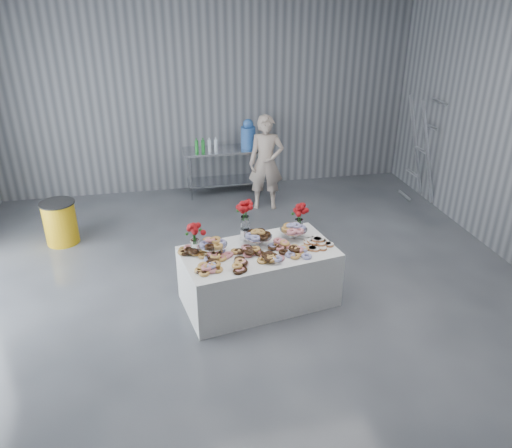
# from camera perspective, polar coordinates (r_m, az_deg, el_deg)

# --- Properties ---
(ground) EXTENTS (9.00, 9.00, 0.00)m
(ground) POSITION_cam_1_polar(r_m,az_deg,el_deg) (6.38, -0.31, -10.41)
(ground) COLOR #37393E
(ground) RESTS_ON ground
(room_walls) EXTENTS (8.04, 9.04, 4.02)m
(room_walls) POSITION_cam_1_polar(r_m,az_deg,el_deg) (5.28, -3.53, 13.41)
(room_walls) COLOR gray
(room_walls) RESTS_ON ground
(display_table) EXTENTS (2.05, 1.32, 0.75)m
(display_table) POSITION_cam_1_polar(r_m,az_deg,el_deg) (6.44, 0.32, -5.99)
(display_table) COLOR white
(display_table) RESTS_ON ground
(prep_table) EXTENTS (1.50, 0.60, 0.90)m
(prep_table) POSITION_cam_1_polar(r_m,az_deg,el_deg) (9.75, -3.79, 6.98)
(prep_table) COLOR silver
(prep_table) RESTS_ON ground
(donut_mounds) EXTENTS (1.92, 1.11, 0.09)m
(donut_mounds) POSITION_cam_1_polar(r_m,az_deg,el_deg) (6.18, 0.42, -2.93)
(donut_mounds) COLOR #C18E46
(donut_mounds) RESTS_ON display_table
(cake_stand_left) EXTENTS (0.36, 0.36, 0.17)m
(cake_stand_left) POSITION_cam_1_polar(r_m,az_deg,el_deg) (6.15, -4.96, -2.21)
(cake_stand_left) COLOR silver
(cake_stand_left) RESTS_ON display_table
(cake_stand_mid) EXTENTS (0.36, 0.36, 0.17)m
(cake_stand_mid) POSITION_cam_1_polar(r_m,az_deg,el_deg) (6.32, 0.24, -1.27)
(cake_stand_mid) COLOR silver
(cake_stand_mid) RESTS_ON display_table
(cake_stand_right) EXTENTS (0.36, 0.36, 0.17)m
(cake_stand_right) POSITION_cam_1_polar(r_m,az_deg,el_deg) (6.51, 4.32, -0.52)
(cake_stand_right) COLOR silver
(cake_stand_right) RESTS_ON display_table
(danish_pile) EXTENTS (0.48, 0.48, 0.11)m
(danish_pile) POSITION_cam_1_polar(r_m,az_deg,el_deg) (6.39, 7.08, -2.01)
(danish_pile) COLOR white
(danish_pile) RESTS_ON display_table
(bouquet_left) EXTENTS (0.26, 0.26, 0.42)m
(bouquet_left) POSITION_cam_1_polar(r_m,az_deg,el_deg) (6.12, -7.08, -0.83)
(bouquet_left) COLOR white
(bouquet_left) RESTS_ON display_table
(bouquet_right) EXTENTS (0.26, 0.26, 0.42)m
(bouquet_right) POSITION_cam_1_polar(r_m,az_deg,el_deg) (6.62, 4.98, 1.45)
(bouquet_right) COLOR white
(bouquet_right) RESTS_ON display_table
(bouquet_center) EXTENTS (0.26, 0.26, 0.57)m
(bouquet_center) POSITION_cam_1_polar(r_m,az_deg,el_deg) (6.35, -1.27, 1.26)
(bouquet_center) COLOR silver
(bouquet_center) RESTS_ON display_table
(water_jug) EXTENTS (0.28, 0.28, 0.55)m
(water_jug) POSITION_cam_1_polar(r_m,az_deg,el_deg) (9.66, -0.90, 10.16)
(water_jug) COLOR #4384E6
(water_jug) RESTS_ON prep_table
(drink_bottles) EXTENTS (0.54, 0.08, 0.27)m
(drink_bottles) POSITION_cam_1_polar(r_m,az_deg,el_deg) (9.49, -5.72, 9.01)
(drink_bottles) COLOR #268C33
(drink_bottles) RESTS_ON prep_table
(person) EXTENTS (0.70, 0.54, 1.72)m
(person) POSITION_cam_1_polar(r_m,az_deg,el_deg) (9.00, 1.16, 7.00)
(person) COLOR #CC8C93
(person) RESTS_ON ground
(trash_barrel) EXTENTS (0.54, 0.54, 0.70)m
(trash_barrel) POSITION_cam_1_polar(r_m,az_deg,el_deg) (8.47, -21.46, 0.15)
(trash_barrel) COLOR gold
(trash_barrel) RESTS_ON ground
(stepladder) EXTENTS (0.72, 0.50, 1.99)m
(stepladder) POSITION_cam_1_polar(r_m,az_deg,el_deg) (9.73, 18.39, 8.00)
(stepladder) COLOR silver
(stepladder) RESTS_ON ground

